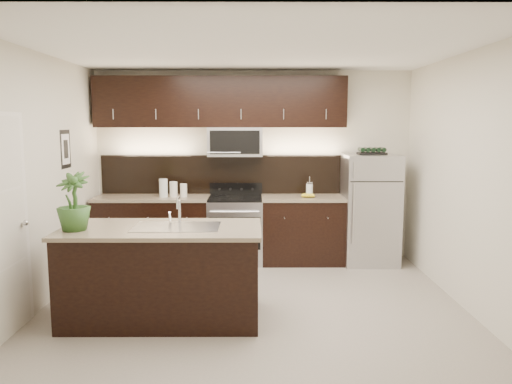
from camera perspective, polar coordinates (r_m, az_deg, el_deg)
ground at (r=5.57m, az=-0.35°, el=-12.68°), size 4.50×4.50×0.00m
room_walls at (r=5.19m, az=-1.60°, el=4.98°), size 4.52×4.02×2.71m
counter_run at (r=7.08m, az=-4.02°, el=-4.28°), size 3.51×0.65×0.94m
upper_fixtures at (r=7.07m, az=-3.86°, el=9.32°), size 3.49×0.40×1.66m
island at (r=5.13m, az=-10.62°, el=-9.10°), size 1.96×0.96×0.94m
sink_faucet at (r=4.99m, az=-9.04°, el=-3.79°), size 0.84×0.50×0.28m
refrigerator at (r=7.14m, az=12.90°, el=-1.95°), size 0.74×0.67×1.53m
wine_rack at (r=7.05m, az=13.10°, el=4.54°), size 0.38×0.23×0.09m
plant at (r=5.04m, az=-20.14°, el=-1.03°), size 0.37×0.37×0.56m
canisters at (r=7.03m, az=-9.68°, el=0.36°), size 0.38×0.14×0.26m
french_press at (r=6.96m, az=6.12°, el=0.28°), size 0.10×0.10×0.28m
bananas at (r=6.94m, az=5.55°, el=-0.36°), size 0.21×0.18×0.06m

